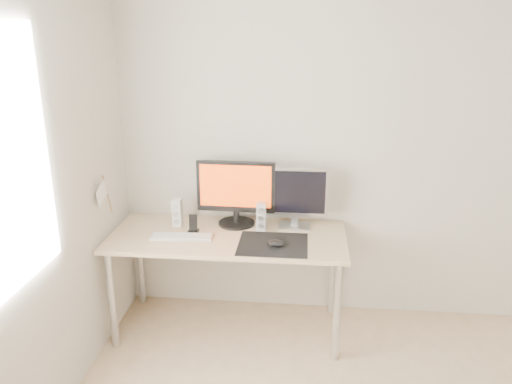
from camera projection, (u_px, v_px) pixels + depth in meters
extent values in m
plane|color=silver|center=(366.00, 151.00, 3.50)|extent=(3.50, 0.00, 3.50)
cube|color=black|center=(273.00, 244.00, 3.24)|extent=(0.45, 0.40, 0.00)
ellipsoid|color=black|center=(276.00, 243.00, 3.20)|extent=(0.11, 0.06, 0.04)
cube|color=#D1B587|center=(228.00, 237.00, 3.40)|extent=(1.60, 0.70, 0.03)
cylinder|color=silver|center=(112.00, 300.00, 3.31)|extent=(0.05, 0.05, 0.70)
cylinder|color=silver|center=(337.00, 312.00, 3.17)|extent=(0.05, 0.05, 0.70)
cylinder|color=silver|center=(140.00, 262.00, 3.86)|extent=(0.05, 0.05, 0.70)
cylinder|color=silver|center=(333.00, 270.00, 3.72)|extent=(0.05, 0.05, 0.70)
cylinder|color=black|center=(236.00, 223.00, 3.57)|extent=(0.27, 0.27, 0.02)
cylinder|color=black|center=(236.00, 214.00, 3.55)|extent=(0.05, 0.05, 0.12)
cube|color=black|center=(236.00, 187.00, 3.48)|extent=(0.55, 0.06, 0.36)
cube|color=orange|center=(235.00, 186.00, 3.45)|extent=(0.50, 0.02, 0.30)
cube|color=silver|center=(295.00, 226.00, 3.52)|extent=(0.22, 0.16, 0.01)
cube|color=#B7B7B9|center=(295.00, 218.00, 3.50)|extent=(0.05, 0.04, 0.10)
cube|color=#AEAEB1|center=(296.00, 191.00, 3.44)|extent=(0.45, 0.04, 0.34)
cube|color=black|center=(295.00, 192.00, 3.42)|extent=(0.41, 0.00, 0.30)
cube|color=white|center=(177.00, 212.00, 3.52)|extent=(0.06, 0.07, 0.20)
cylinder|color=#B4B5B7|center=(176.00, 222.00, 3.50)|extent=(0.04, 0.01, 0.04)
cylinder|color=#ADAEB0|center=(176.00, 214.00, 3.48)|extent=(0.04, 0.01, 0.04)
cylinder|color=silver|center=(175.00, 207.00, 3.47)|extent=(0.04, 0.01, 0.04)
cube|color=silver|center=(261.00, 216.00, 3.45)|extent=(0.06, 0.07, 0.20)
cylinder|color=silver|center=(261.00, 226.00, 3.43)|extent=(0.04, 0.01, 0.04)
cylinder|color=#A8A8AA|center=(261.00, 218.00, 3.41)|extent=(0.04, 0.01, 0.04)
cylinder|color=silver|center=(261.00, 211.00, 3.39)|extent=(0.04, 0.01, 0.04)
cube|color=silver|center=(182.00, 237.00, 3.34)|extent=(0.42, 0.13, 0.01)
cube|color=white|center=(182.00, 236.00, 3.34)|extent=(0.40, 0.12, 0.01)
cube|color=black|center=(194.00, 231.00, 3.44)|extent=(0.07, 0.06, 0.02)
cube|color=black|center=(193.00, 222.00, 3.42)|extent=(0.06, 0.03, 0.11)
cylinder|color=#A57F54|center=(107.00, 194.00, 3.30)|extent=(0.01, 0.10, 0.29)
cube|color=white|center=(102.00, 193.00, 3.21)|extent=(0.00, 0.19, 0.15)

